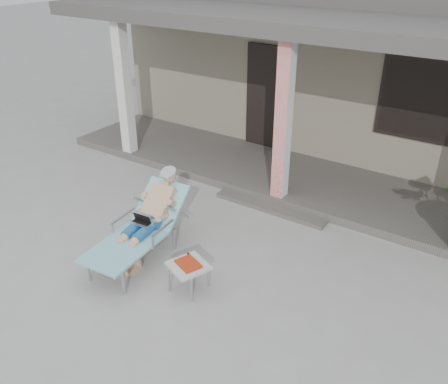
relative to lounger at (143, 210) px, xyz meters
The scene contains 7 objects.
ground 1.16m from the lounger, 16.89° to the left, with size 60.00×60.00×0.00m, color #9E9E99.
house 6.88m from the lounger, 82.73° to the left, with size 10.40×5.40×3.30m.
porch_deck 3.44m from the lounger, 75.21° to the left, with size 10.00×2.00×0.15m, color #605B56.
porch_overhang 3.91m from the lounger, 74.97° to the left, with size 10.00×2.30×2.85m.
porch_step 2.38m from the lounger, 67.82° to the left, with size 2.00×0.30×0.07m, color #605B56.
lounger is the anchor object (origin of this frame).
side_table 1.11m from the lounger, 16.39° to the right, with size 0.59×0.59×0.41m.
Camera 1 is at (3.24, -4.35, 4.00)m, focal length 38.00 mm.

